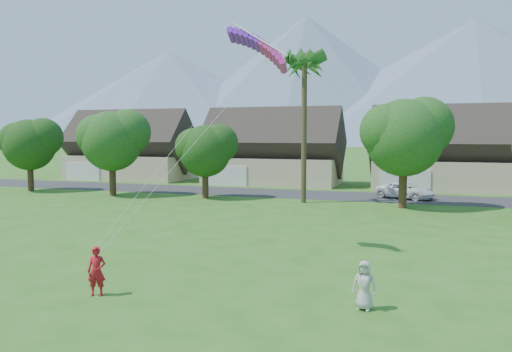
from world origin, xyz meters
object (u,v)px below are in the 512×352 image
at_px(parked_car, 405,191).
at_px(watcher, 364,285).
at_px(kite_flyer, 97,271).
at_px(parafoil_kite, 260,46).

bearing_deg(parked_car, watcher, -156.51).
bearing_deg(kite_flyer, watcher, -9.92).
xyz_separation_m(kite_flyer, watcher, (9.23, 1.62, -0.07)).
xyz_separation_m(parked_car, parafoil_kite, (-6.09, -23.13, 9.27)).
bearing_deg(watcher, parafoil_kite, 138.33).
bearing_deg(watcher, kite_flyer, -162.65).
bearing_deg(parked_car, parafoil_kite, -170.68).
bearing_deg(parked_car, kite_flyer, -172.81).
height_order(kite_flyer, parked_car, kite_flyer).
bearing_deg(kite_flyer, parked_car, 53.27).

